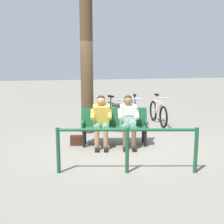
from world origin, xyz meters
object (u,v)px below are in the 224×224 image
Objects in this scene: bicycle_black at (158,113)px; person_companion at (101,119)px; bicycle_orange at (134,113)px; bicycle_blue at (114,115)px; person_reading at (128,118)px; handbag at (77,140)px; tree_trunk at (87,64)px; bench at (114,124)px; litter_bin at (118,118)px.

person_companion is at bearing -45.53° from bicycle_black.
bicycle_blue is at bearing -61.54° from bicycle_orange.
person_reading reaches higher than bicycle_black.
bicycle_blue is at bearing -82.96° from person_reading.
handbag is (1.20, -0.28, -0.54)m from person_reading.
tree_trunk is 2.26m from bicycle_orange.
bench is 5.52× the size of handbag.
tree_trunk is at bearing -59.10° from bench.
person_companion is 0.77× the size of bicycle_blue.
bench is at bearing 111.77° from tree_trunk.
person_reading reaches higher than handbag.
litter_bin is (-0.88, 0.03, -1.53)m from tree_trunk.
handbag is at bearing 5.08° from bench.
bench is 2.56m from bicycle_black.
person_reading is 2.08m from tree_trunk.
person_reading is 4.00× the size of handbag.
bicycle_orange is (-1.03, -1.86, -0.15)m from bench.
tree_trunk is at bearing -85.89° from bicycle_blue.
tree_trunk is 2.46× the size of bicycle_blue.
bicycle_blue reaches higher than bench.
person_reading is at bearing 153.05° from bench.
person_companion is at bearing 162.88° from handbag.
bicycle_black is 1.43m from bicycle_blue.
litter_bin is 0.45× the size of bicycle_black.
bench is at bearing 175.95° from handbag.
bicycle_black is (-1.41, -0.60, -0.02)m from litter_bin.
bicycle_black is (-1.79, -1.83, -0.15)m from bench.
handbag is at bearing -29.58° from bicycle_orange.
bicycle_black is at bearing 68.95° from bicycle_blue.
litter_bin is 1.54m from bicycle_black.
bench is 1.38× the size of person_companion.
person_reading reaches higher than bicycle_blue.
bench is 0.99m from handbag.
litter_bin is (-0.72, -1.34, -0.28)m from person_companion.
handbag is at bearing 42.09° from litter_bin.
litter_bin is at bearing -109.02° from person_companion.
bicycle_blue is (-1.27, -1.67, 0.24)m from handbag.
tree_trunk is at bearing -52.47° from person_reading.
tree_trunk is (-0.41, -1.19, 1.79)m from handbag.
bench reaches higher than handbag.
bicycle_orange is at bearing -135.65° from litter_bin.
bicycle_black reaches higher than litter_bin.
bicycle_orange is at bearing -158.37° from tree_trunk.
person_companion is 2.00m from bicycle_blue.
person_companion reaches higher than litter_bin.
tree_trunk is at bearing -74.08° from person_companion.
handbag is 2.65m from bicycle_orange.
person_reading is 2.55m from bicycle_black.
tree_trunk is 1.76m from litter_bin.
bench is at bearing -11.33° from bicycle_orange.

